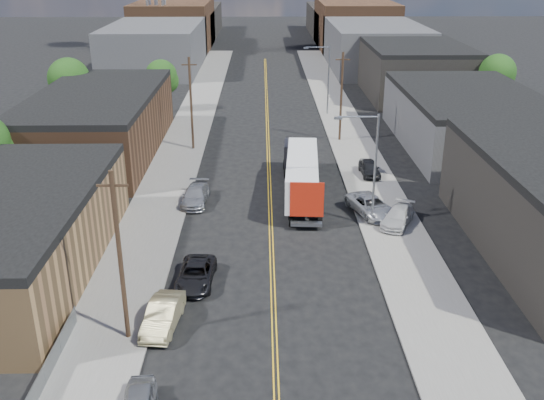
{
  "coord_description": "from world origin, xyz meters",
  "views": [
    {
      "loc": [
        -0.6,
        -18.6,
        20.14
      ],
      "look_at": [
        0.09,
        24.21,
        2.5
      ],
      "focal_mm": 40.0,
      "sensor_mm": 36.0,
      "label": 1
    }
  ],
  "objects_px": {
    "car_right_lot_b": "(398,216)",
    "car_right_lot_c": "(369,168)",
    "car_right_lot_a": "(371,206)",
    "semi_truck": "(301,171)",
    "car_left_b": "(163,315)",
    "car_left_c": "(196,274)",
    "car_left_d": "(195,195)"
  },
  "relations": [
    {
      "from": "car_left_d",
      "to": "car_right_lot_a",
      "type": "bearing_deg",
      "value": -7.84
    },
    {
      "from": "semi_truck",
      "to": "car_left_c",
      "type": "xyz_separation_m",
      "value": [
        -7.75,
        -15.53,
        -1.58
      ]
    },
    {
      "from": "car_left_c",
      "to": "car_right_lot_c",
      "type": "relative_size",
      "value": 1.19
    },
    {
      "from": "semi_truck",
      "to": "car_right_lot_b",
      "type": "distance_m",
      "value": 10.05
    },
    {
      "from": "semi_truck",
      "to": "car_right_lot_c",
      "type": "distance_m",
      "value": 8.41
    },
    {
      "from": "car_left_b",
      "to": "car_left_d",
      "type": "xyz_separation_m",
      "value": [
        0.0,
        18.53,
        -0.04
      ]
    },
    {
      "from": "car_left_c",
      "to": "car_right_lot_c",
      "type": "bearing_deg",
      "value": 56.79
    },
    {
      "from": "semi_truck",
      "to": "car_left_d",
      "type": "xyz_separation_m",
      "value": [
        -9.15,
        -1.87,
        -1.53
      ]
    },
    {
      "from": "car_right_lot_a",
      "to": "car_right_lot_c",
      "type": "relative_size",
      "value": 1.3
    },
    {
      "from": "car_left_d",
      "to": "car_left_c",
      "type": "bearing_deg",
      "value": -80.89
    },
    {
      "from": "car_left_b",
      "to": "car_right_lot_c",
      "type": "bearing_deg",
      "value": 63.81
    },
    {
      "from": "car_right_lot_b",
      "to": "car_right_lot_c",
      "type": "height_order",
      "value": "car_right_lot_c"
    },
    {
      "from": "car_right_lot_c",
      "to": "car_left_d",
      "type": "bearing_deg",
      "value": -159.9
    },
    {
      "from": "car_left_c",
      "to": "car_left_d",
      "type": "distance_m",
      "value": 13.73
    },
    {
      "from": "car_left_c",
      "to": "car_left_d",
      "type": "relative_size",
      "value": 0.98
    },
    {
      "from": "semi_truck",
      "to": "car_left_c",
      "type": "relative_size",
      "value": 3.12
    },
    {
      "from": "car_right_lot_b",
      "to": "semi_truck",
      "type": "bearing_deg",
      "value": 163.43
    },
    {
      "from": "car_right_lot_a",
      "to": "car_right_lot_c",
      "type": "bearing_deg",
      "value": 62.01
    },
    {
      "from": "car_left_d",
      "to": "car_right_lot_c",
      "type": "bearing_deg",
      "value": 25.19
    },
    {
      "from": "semi_truck",
      "to": "car_left_b",
      "type": "xyz_separation_m",
      "value": [
        -9.15,
        -20.4,
        -1.49
      ]
    },
    {
      "from": "car_left_b",
      "to": "car_right_lot_c",
      "type": "distance_m",
      "value": 29.7
    },
    {
      "from": "car_left_b",
      "to": "car_left_d",
      "type": "relative_size",
      "value": 0.93
    },
    {
      "from": "car_left_d",
      "to": "car_right_lot_a",
      "type": "distance_m",
      "value": 14.88
    },
    {
      "from": "car_left_c",
      "to": "car_right_lot_b",
      "type": "distance_m",
      "value": 17.36
    },
    {
      "from": "car_left_b",
      "to": "car_right_lot_c",
      "type": "relative_size",
      "value": 1.13
    },
    {
      "from": "semi_truck",
      "to": "car_right_lot_b",
      "type": "bearing_deg",
      "value": -39.26
    },
    {
      "from": "car_left_c",
      "to": "car_right_lot_b",
      "type": "bearing_deg",
      "value": 33.02
    },
    {
      "from": "car_left_b",
      "to": "car_right_lot_b",
      "type": "height_order",
      "value": "car_left_b"
    },
    {
      "from": "car_left_c",
      "to": "car_right_lot_b",
      "type": "height_order",
      "value": "car_right_lot_b"
    },
    {
      "from": "car_right_lot_c",
      "to": "car_left_b",
      "type": "bearing_deg",
      "value": -124.55
    },
    {
      "from": "semi_truck",
      "to": "car_left_b",
      "type": "relative_size",
      "value": 3.28
    },
    {
      "from": "semi_truck",
      "to": "car_right_lot_a",
      "type": "xyz_separation_m",
      "value": [
        5.45,
        -4.73,
        -1.37
      ]
    }
  ]
}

